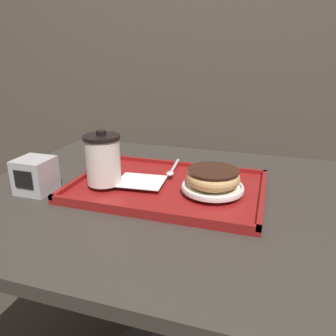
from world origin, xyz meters
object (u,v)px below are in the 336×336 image
Objects in this scene: napkin_dispenser at (35,175)px; coffee_cup_front at (103,159)px; donut_chocolate_glazed at (213,176)px; spoon at (172,171)px.

coffee_cup_front is at bearing 19.46° from napkin_dispenser.
coffee_cup_front is 0.29m from donut_chocolate_glazed.
donut_chocolate_glazed is 0.16m from spoon.
donut_chocolate_glazed is 0.88× the size of spoon.
spoon is 1.66× the size of napkin_dispenser.
donut_chocolate_glazed reaches higher than spoon.
donut_chocolate_glazed is (0.29, 0.05, -0.03)m from coffee_cup_front.
coffee_cup_front is at bearing -54.75° from spoon.
napkin_dispenser is (-0.46, -0.11, -0.01)m from donut_chocolate_glazed.
spoon is (-0.14, 0.08, -0.03)m from donut_chocolate_glazed.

